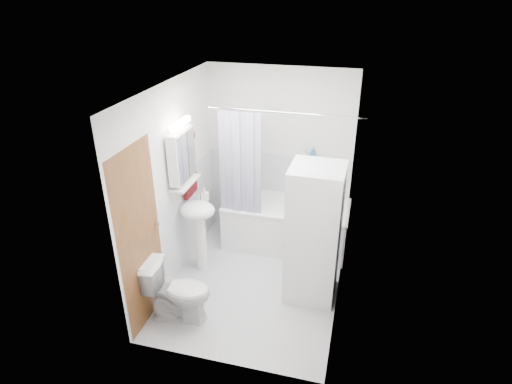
% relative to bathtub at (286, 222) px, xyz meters
% --- Properties ---
extents(floor, '(2.60, 2.60, 0.00)m').
position_rel_bathtub_xyz_m(floor, '(-0.20, -0.92, -0.35)').
color(floor, silver).
rests_on(floor, ground).
extents(room_walls, '(2.60, 2.60, 2.60)m').
position_rel_bathtub_xyz_m(room_walls, '(-0.20, -0.92, 1.13)').
color(room_walls, white).
rests_on(room_walls, ground).
extents(wainscot, '(1.98, 2.58, 2.58)m').
position_rel_bathtub_xyz_m(wainscot, '(-0.20, -0.63, 0.25)').
color(wainscot, white).
rests_on(wainscot, ground).
extents(door, '(0.05, 2.00, 2.00)m').
position_rel_bathtub_xyz_m(door, '(-1.15, -1.47, 0.65)').
color(door, brown).
rests_on(door, ground).
extents(bathtub, '(1.67, 0.79, 0.64)m').
position_rel_bathtub_xyz_m(bathtub, '(0.00, 0.00, 0.00)').
color(bathtub, white).
rests_on(bathtub, ground).
extents(tub_spout, '(0.04, 0.12, 0.04)m').
position_rel_bathtub_xyz_m(tub_spout, '(0.20, 0.33, 0.60)').
color(tub_spout, silver).
rests_on(tub_spout, room_walls).
extents(curtain_rod, '(1.85, 0.02, 0.02)m').
position_rel_bathtub_xyz_m(curtain_rod, '(0.00, -0.34, 1.65)').
color(curtain_rod, silver).
rests_on(curtain_rod, room_walls).
extents(shower_curtain, '(0.55, 0.02, 1.45)m').
position_rel_bathtub_xyz_m(shower_curtain, '(-0.55, -0.34, 0.90)').
color(shower_curtain, '#15194B').
rests_on(shower_curtain, curtain_rod).
extents(sink, '(0.44, 0.37, 1.04)m').
position_rel_bathtub_xyz_m(sink, '(-0.95, -0.82, 0.35)').
color(sink, white).
rests_on(sink, ground).
extents(medicine_cabinet, '(0.13, 0.50, 0.71)m').
position_rel_bathtub_xyz_m(medicine_cabinet, '(-1.10, -0.82, 1.21)').
color(medicine_cabinet, white).
rests_on(medicine_cabinet, room_walls).
extents(shelf, '(0.18, 0.54, 0.02)m').
position_rel_bathtub_xyz_m(shelf, '(-1.09, -0.82, 0.85)').
color(shelf, silver).
rests_on(shelf, room_walls).
extents(shower_caddy, '(0.22, 0.06, 0.02)m').
position_rel_bathtub_xyz_m(shower_caddy, '(0.25, 0.32, 0.80)').
color(shower_caddy, silver).
rests_on(shower_caddy, room_walls).
extents(towel, '(0.07, 0.33, 0.80)m').
position_rel_bathtub_xyz_m(towel, '(-1.13, -0.57, 0.98)').
color(towel, '#5D1419').
rests_on(towel, room_walls).
extents(washer_dryer, '(0.60, 0.59, 1.63)m').
position_rel_bathtub_xyz_m(washer_dryer, '(0.48, -0.94, 0.46)').
color(washer_dryer, white).
rests_on(washer_dryer, ground).
extents(toilet, '(0.75, 0.47, 0.69)m').
position_rel_bathtub_xyz_m(toilet, '(-0.85, -1.72, -0.01)').
color(toilet, white).
rests_on(toilet, ground).
extents(soap_pump, '(0.08, 0.17, 0.08)m').
position_rel_bathtub_xyz_m(soap_pump, '(-0.91, -0.67, 0.60)').
color(soap_pump, gray).
rests_on(soap_pump, sink).
extents(shelf_bottle, '(0.07, 0.18, 0.07)m').
position_rel_bathtub_xyz_m(shelf_bottle, '(-1.09, -0.97, 0.90)').
color(shelf_bottle, gray).
rests_on(shelf_bottle, shelf).
extents(shelf_cup, '(0.10, 0.09, 0.10)m').
position_rel_bathtub_xyz_m(shelf_cup, '(-1.09, -0.70, 0.91)').
color(shelf_cup, gray).
rests_on(shelf_cup, shelf).
extents(shampoo_a, '(0.13, 0.17, 0.13)m').
position_rel_bathtub_xyz_m(shampoo_a, '(0.15, 0.32, 0.87)').
color(shampoo_a, gray).
rests_on(shampoo_a, shower_caddy).
extents(shampoo_b, '(0.08, 0.21, 0.08)m').
position_rel_bathtub_xyz_m(shampoo_b, '(0.27, 0.32, 0.85)').
color(shampoo_b, '#2A65A9').
rests_on(shampoo_b, shower_caddy).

